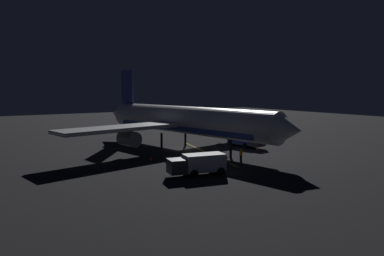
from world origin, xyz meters
The scene contains 10 objects.
ground_plane centered at (0.00, 0.00, -0.10)m, with size 180.00×180.00×0.20m, color black.
apron_guide_stripe centered at (-1.17, 4.00, 0.00)m, with size 0.24×21.20×0.01m, color gold.
airliner centered at (0.12, -0.63, 4.40)m, with size 39.22×41.13×12.79m.
baggage_truck centered at (7.56, 15.09, 1.21)m, with size 6.53×3.30×2.30m.
catering_truck centered at (-9.14, 3.54, 1.21)m, with size 3.16×6.48×2.30m.
ground_crew_worker centered at (-1.01, 12.11, 0.89)m, with size 0.40×0.40×1.74m.
traffic_cone_near_left centered at (-0.95, 9.20, 0.25)m, with size 0.50×0.50×0.55m.
traffic_cone_near_right centered at (8.40, 5.08, 0.25)m, with size 0.50×0.50×0.55m.
traffic_cone_under_wing centered at (-8.78, 6.83, 0.25)m, with size 0.50×0.50×0.55m.
traffic_cone_far centered at (3.29, 10.54, 0.25)m, with size 0.50×0.50×0.55m.
Camera 1 is at (28.60, 46.57, 9.37)m, focal length 33.24 mm.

